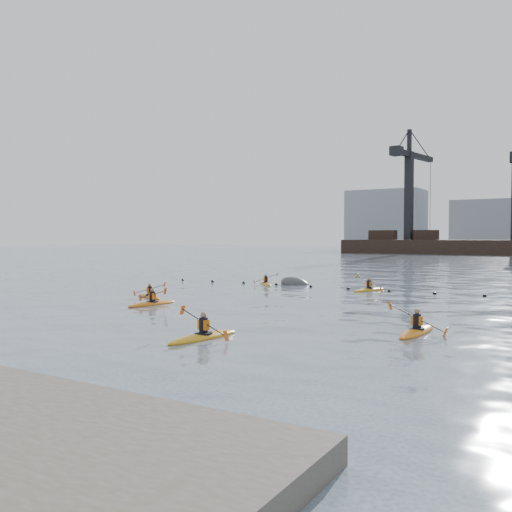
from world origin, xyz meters
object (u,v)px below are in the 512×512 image
at_px(kayaker_2, 150,296).
at_px(kayaker_4, 417,331).
at_px(kayaker_0, 152,303).
at_px(mooring_buoy, 295,285).
at_px(kayaker_3, 369,289).
at_px(kayaker_1, 204,336).
at_px(kayaker_5, 266,283).

relative_size(kayaker_2, kayaker_4, 0.86).
relative_size(kayaker_0, mooring_buoy, 1.44).
xyz_separation_m(kayaker_2, kayaker_3, (10.12, 10.92, 0.01)).
xyz_separation_m(kayaker_2, kayaker_4, (17.28, -4.02, 0.01)).
distance_m(kayaker_0, mooring_buoy, 15.24).
xyz_separation_m(kayaker_0, kayaker_1, (8.29, -6.46, 0.01)).
distance_m(kayaker_4, mooring_buoy, 21.48).
relative_size(kayaker_2, kayaker_3, 0.91).
relative_size(kayaker_1, kayaker_2, 1.18).
bearing_deg(kayaker_5, kayaker_2, -140.16).
distance_m(kayaker_1, kayaker_5, 22.65).
height_order(kayaker_0, mooring_buoy, kayaker_0).
bearing_deg(kayaker_1, kayaker_0, 149.94).
bearing_deg(mooring_buoy, kayaker_3, -13.90).
height_order(kayaker_4, kayaker_5, kayaker_4).
distance_m(kayaker_2, kayaker_3, 14.89).
bearing_deg(kayaker_4, kayaker_5, -41.17).
bearing_deg(mooring_buoy, kayaker_2, -105.98).
height_order(kayaker_5, mooring_buoy, kayaker_5).
relative_size(kayaker_4, kayaker_5, 1.36).
bearing_deg(kayaker_2, kayaker_5, 19.94).
distance_m(kayaker_3, kayaker_5, 8.59).
distance_m(kayaker_1, kayaker_3, 20.06).
bearing_deg(kayaker_4, kayaker_0, -1.83).
xyz_separation_m(kayaker_3, kayaker_5, (-8.57, 0.58, -0.01)).
distance_m(kayaker_2, mooring_buoy, 13.04).
relative_size(kayaker_0, kayaker_2, 1.13).
bearing_deg(kayaker_4, kayaker_3, -60.95).
bearing_deg(mooring_buoy, kayaker_5, -153.09).
height_order(kayaker_2, mooring_buoy, kayaker_2).
height_order(kayaker_1, mooring_buoy, kayaker_1).
height_order(kayaker_2, kayaker_5, kayaker_5).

